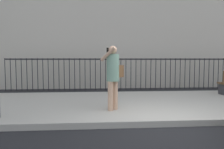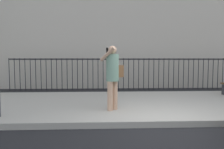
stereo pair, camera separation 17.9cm
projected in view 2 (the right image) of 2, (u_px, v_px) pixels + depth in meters
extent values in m
plane|color=black|center=(167.00, 128.00, 4.72)|extent=(60.00, 60.00, 0.00)
cube|color=#B2ADA3|center=(146.00, 104.00, 6.91)|extent=(28.00, 4.40, 0.15)
cube|color=black|center=(131.00, 59.00, 10.49)|extent=(12.00, 0.04, 0.06)
cylinder|color=black|center=(9.00, 75.00, 10.27)|extent=(0.03, 0.03, 1.60)
cylinder|color=black|center=(15.00, 74.00, 10.28)|extent=(0.03, 0.03, 1.60)
cylinder|color=black|center=(20.00, 74.00, 10.29)|extent=(0.03, 0.03, 1.60)
cylinder|color=black|center=(25.00, 74.00, 10.30)|extent=(0.03, 0.03, 1.60)
cylinder|color=black|center=(30.00, 74.00, 10.31)|extent=(0.03, 0.03, 1.60)
cylinder|color=black|center=(36.00, 74.00, 10.33)|extent=(0.03, 0.03, 1.60)
cylinder|color=black|center=(41.00, 74.00, 10.34)|extent=(0.03, 0.03, 1.60)
cylinder|color=black|center=(46.00, 74.00, 10.35)|extent=(0.03, 0.03, 1.60)
cylinder|color=black|center=(51.00, 74.00, 10.36)|extent=(0.03, 0.03, 1.60)
cylinder|color=black|center=(57.00, 74.00, 10.37)|extent=(0.03, 0.03, 1.60)
cylinder|color=black|center=(62.00, 74.00, 10.38)|extent=(0.03, 0.03, 1.60)
cylinder|color=black|center=(67.00, 74.00, 10.40)|extent=(0.03, 0.03, 1.60)
cylinder|color=black|center=(72.00, 74.00, 10.41)|extent=(0.03, 0.03, 1.60)
cylinder|color=black|center=(77.00, 74.00, 10.42)|extent=(0.03, 0.03, 1.60)
cylinder|color=black|center=(83.00, 74.00, 10.43)|extent=(0.03, 0.03, 1.60)
cylinder|color=black|center=(88.00, 74.00, 10.44)|extent=(0.03, 0.03, 1.60)
cylinder|color=black|center=(93.00, 74.00, 10.45)|extent=(0.03, 0.03, 1.60)
cylinder|color=black|center=(98.00, 74.00, 10.47)|extent=(0.03, 0.03, 1.60)
cylinder|color=black|center=(103.00, 74.00, 10.48)|extent=(0.03, 0.03, 1.60)
cylinder|color=black|center=(108.00, 74.00, 10.49)|extent=(0.03, 0.03, 1.60)
cylinder|color=black|center=(113.00, 74.00, 10.50)|extent=(0.03, 0.03, 1.60)
cylinder|color=black|center=(118.00, 74.00, 10.51)|extent=(0.03, 0.03, 1.60)
cylinder|color=black|center=(124.00, 74.00, 10.52)|extent=(0.03, 0.03, 1.60)
cylinder|color=black|center=(129.00, 74.00, 10.54)|extent=(0.03, 0.03, 1.60)
cylinder|color=black|center=(134.00, 74.00, 10.55)|extent=(0.03, 0.03, 1.60)
cylinder|color=black|center=(139.00, 74.00, 10.56)|extent=(0.03, 0.03, 1.60)
cylinder|color=black|center=(144.00, 74.00, 10.57)|extent=(0.03, 0.03, 1.60)
cylinder|color=black|center=(149.00, 74.00, 10.58)|extent=(0.03, 0.03, 1.60)
cylinder|color=black|center=(154.00, 74.00, 10.59)|extent=(0.03, 0.03, 1.60)
cylinder|color=black|center=(159.00, 74.00, 10.61)|extent=(0.03, 0.03, 1.60)
cylinder|color=black|center=(164.00, 74.00, 10.62)|extent=(0.03, 0.03, 1.60)
cylinder|color=black|center=(169.00, 74.00, 10.63)|extent=(0.03, 0.03, 1.60)
cylinder|color=black|center=(174.00, 74.00, 10.64)|extent=(0.03, 0.03, 1.60)
cylinder|color=black|center=(179.00, 74.00, 10.65)|extent=(0.03, 0.03, 1.60)
cylinder|color=black|center=(184.00, 74.00, 10.67)|extent=(0.03, 0.03, 1.60)
cylinder|color=black|center=(188.00, 74.00, 10.68)|extent=(0.03, 0.03, 1.60)
cylinder|color=black|center=(193.00, 74.00, 10.69)|extent=(0.03, 0.03, 1.60)
cylinder|color=black|center=(198.00, 74.00, 10.70)|extent=(0.03, 0.03, 1.60)
cylinder|color=black|center=(203.00, 74.00, 10.71)|extent=(0.03, 0.03, 1.60)
cylinder|color=black|center=(208.00, 74.00, 10.72)|extent=(0.03, 0.03, 1.60)
cylinder|color=black|center=(213.00, 74.00, 10.74)|extent=(0.03, 0.03, 1.60)
cylinder|color=black|center=(218.00, 74.00, 10.75)|extent=(0.03, 0.03, 1.60)
cylinder|color=black|center=(223.00, 74.00, 10.76)|extent=(0.03, 0.03, 1.60)
cylinder|color=tan|center=(110.00, 96.00, 5.68)|extent=(0.15, 0.15, 0.80)
cylinder|color=tan|center=(115.00, 95.00, 5.83)|extent=(0.15, 0.15, 0.80)
cylinder|color=gray|center=(113.00, 68.00, 5.70)|extent=(0.48, 0.48, 0.73)
sphere|color=tan|center=(113.00, 50.00, 5.66)|extent=(0.23, 0.23, 0.23)
cylinder|color=tan|center=(108.00, 54.00, 5.52)|extent=(0.43, 0.42, 0.39)
cylinder|color=tan|center=(117.00, 68.00, 5.85)|extent=(0.09, 0.09, 0.56)
cube|color=black|center=(107.00, 51.00, 5.59)|extent=(0.06, 0.06, 0.15)
cube|color=brown|center=(119.00, 71.00, 5.90)|extent=(0.31, 0.31, 0.34)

